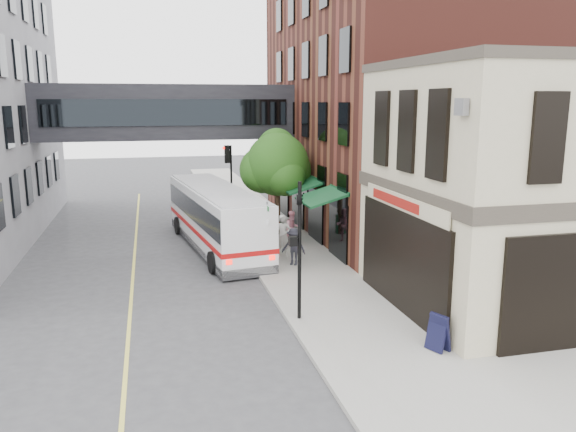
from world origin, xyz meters
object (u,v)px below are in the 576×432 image
pedestrian_c (294,247)px  sandwich_board (438,332)px  bus (216,215)px  pedestrian_b (293,228)px  newspaper_box (276,227)px  pedestrian_a (283,236)px

pedestrian_c → sandwich_board: bearing=-46.3°
bus → pedestrian_c: (2.83, -4.21, -0.70)m
pedestrian_c → pedestrian_b: bearing=108.6°
pedestrian_b → newspaper_box: pedestrian_b is taller
pedestrian_a → pedestrian_c: pedestrian_a is taller
pedestrian_c → sandwich_board: (1.86, -9.20, -0.28)m
pedestrian_c → newspaper_box: (0.38, 5.21, -0.32)m
pedestrian_a → sandwich_board: size_ratio=1.81×
bus → newspaper_box: size_ratio=11.39×
bus → pedestrian_c: bus is taller
newspaper_box → sandwich_board: bearing=-94.0°
pedestrian_c → newspaper_box: pedestrian_c is taller
bus → pedestrian_b: bus is taller
bus → pedestrian_b: (3.65, -0.81, -0.66)m
pedestrian_a → pedestrian_c: size_ratio=1.19×
pedestrian_b → sandwich_board: pedestrian_b is taller
pedestrian_c → newspaper_box: bearing=118.1°
pedestrian_b → sandwich_board: bearing=-95.6°
pedestrian_b → sandwich_board: 12.64m
pedestrian_b → newspaper_box: 1.90m
bus → pedestrian_a: bearing=-46.0°
bus → pedestrian_a: (2.69, -2.79, -0.54)m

